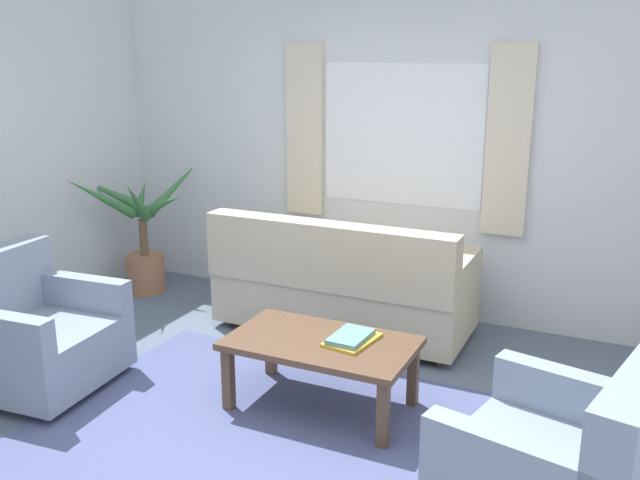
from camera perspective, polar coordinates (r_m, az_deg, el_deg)
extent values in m
plane|color=slate|center=(4.06, -4.36, -15.74)|extent=(6.24, 6.24, 0.00)
cube|color=silver|center=(5.61, 6.89, 7.10)|extent=(5.32, 0.12, 2.60)
cube|color=white|center=(5.53, 6.73, 8.56)|extent=(1.30, 0.01, 1.10)
cube|color=beige|center=(5.82, -1.22, 8.99)|extent=(0.32, 0.06, 1.40)
cube|color=beige|center=(5.30, 15.24, 7.83)|extent=(0.32, 0.06, 1.40)
cube|color=#4C5684|center=(4.06, -4.36, -15.67)|extent=(2.63, 2.05, 0.01)
cube|color=#BCB293|center=(5.34, 2.01, -4.85)|extent=(1.90, 0.80, 0.38)
cube|color=#BCB293|center=(4.93, 0.58, -1.32)|extent=(1.90, 0.20, 0.48)
cube|color=#BCB293|center=(4.98, 11.28, -2.89)|extent=(0.16, 0.80, 0.24)
cube|color=#BCB293|center=(5.63, -6.12, -0.56)|extent=(0.16, 0.80, 0.24)
cylinder|color=brown|center=(5.44, 11.57, -7.26)|extent=(0.06, 0.06, 0.06)
cylinder|color=brown|center=(6.03, -4.34, -4.72)|extent=(0.06, 0.06, 0.06)
cylinder|color=brown|center=(4.91, 9.85, -9.75)|extent=(0.06, 0.06, 0.06)
cylinder|color=brown|center=(5.55, -7.40, -6.62)|extent=(0.06, 0.06, 0.06)
cube|color=gray|center=(4.79, -21.78, -8.56)|extent=(0.86, 0.90, 0.36)
cube|color=gray|center=(4.94, -19.32, -4.01)|extent=(0.81, 0.18, 0.22)
cylinder|color=brown|center=(4.46, -21.37, -13.36)|extent=(0.05, 0.05, 0.06)
cylinder|color=brown|center=(4.92, -16.04, -10.10)|extent=(0.05, 0.05, 0.06)
cylinder|color=brown|center=(5.31, -21.67, -8.70)|extent=(0.05, 0.05, 0.06)
cube|color=gray|center=(3.10, 24.53, -13.90)|extent=(0.36, 0.86, 0.46)
cube|color=gray|center=(3.53, 20.49, -11.95)|extent=(0.81, 0.29, 0.22)
cube|color=gray|center=(2.93, 15.93, -17.49)|extent=(0.81, 0.29, 0.22)
cylinder|color=brown|center=(3.85, 14.93, -17.63)|extent=(0.05, 0.05, 0.06)
cube|color=brown|center=(4.14, 0.11, -8.49)|extent=(1.10, 0.64, 0.04)
cube|color=brown|center=(4.25, -7.54, -11.28)|extent=(0.06, 0.06, 0.40)
cube|color=brown|center=(3.86, 5.21, -14.12)|extent=(0.06, 0.06, 0.40)
cube|color=brown|center=(4.65, -4.05, -8.74)|extent=(0.06, 0.06, 0.40)
cube|color=brown|center=(4.29, 7.66, -10.96)|extent=(0.06, 0.06, 0.40)
cube|color=gold|center=(4.12, 2.66, -8.21)|extent=(0.28, 0.37, 0.02)
cube|color=#5B8E93|center=(4.10, 2.53, -7.93)|extent=(0.21, 0.31, 0.03)
cylinder|color=#9E6B4C|center=(6.39, -14.12, -2.66)|extent=(0.34, 0.34, 0.34)
cylinder|color=brown|center=(6.30, -14.31, 0.20)|extent=(0.07, 0.07, 0.32)
cone|color=#38753D|center=(6.09, -12.85, 2.87)|extent=(0.46, 0.10, 0.27)
cone|color=#38753D|center=(6.38, -11.99, 4.15)|extent=(0.25, 0.60, 0.47)
cone|color=#38753D|center=(6.45, -14.47, 3.45)|extent=(0.31, 0.42, 0.33)
cone|color=#38753D|center=(6.40, -16.90, 3.75)|extent=(0.63, 0.18, 0.30)
cone|color=#38753D|center=(6.12, -17.53, 3.34)|extent=(0.35, 0.58, 0.48)
cone|color=#38753D|center=(5.90, -14.80, 3.05)|extent=(0.36, 0.55, 0.48)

